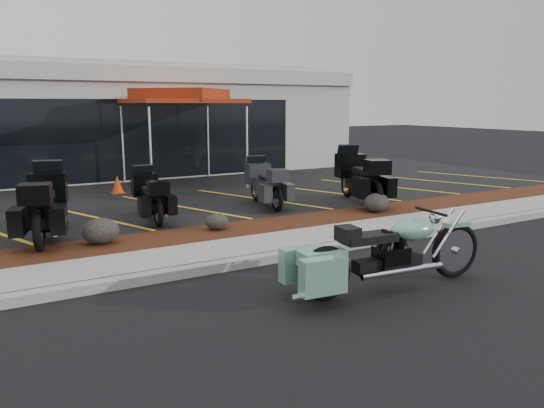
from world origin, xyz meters
TOP-DOWN VIEW (x-y plane):
  - ground at (0.00, 0.00)m, footprint 90.00×90.00m
  - curb at (0.00, 0.90)m, footprint 24.00×0.25m
  - sidewalk at (0.00, 1.60)m, footprint 24.00×1.20m
  - mulch_bed at (0.00, 2.80)m, footprint 24.00×1.20m
  - upper_lot at (0.00, 8.20)m, footprint 26.00×9.60m
  - dealership_building at (0.00, 14.47)m, footprint 18.00×8.16m
  - boulder_left at (-2.49, 2.95)m, footprint 0.66×0.55m
  - boulder_mid at (-0.23, 2.90)m, footprint 0.47×0.39m
  - boulder_right at (3.72, 2.68)m, footprint 0.64×0.53m
  - hero_cruiser at (1.88, -1.25)m, footprint 3.30×1.12m
  - touring_black_front at (-3.08, 4.68)m, footprint 1.48×2.57m
  - touring_black_mid at (-1.03, 5.19)m, footprint 0.93×2.02m
  - touring_grey at (1.98, 5.34)m, footprint 1.11×2.16m
  - touring_black_rear at (4.38, 4.61)m, footprint 1.62×2.64m
  - traffic_cone at (-0.82, 8.49)m, footprint 0.39×0.39m
  - popup_canopy at (1.36, 9.00)m, footprint 3.44×3.44m

SIDE VIEW (x-z plane):
  - ground at x=0.00m, z-range 0.00..0.00m
  - curb at x=0.00m, z-range 0.00..0.15m
  - sidewalk at x=0.00m, z-range 0.00..0.15m
  - upper_lot at x=0.00m, z-range 0.00..0.15m
  - mulch_bed at x=0.00m, z-range 0.00..0.16m
  - boulder_mid at x=-0.23m, z-range 0.16..0.49m
  - boulder_right at x=3.72m, z-range 0.16..0.61m
  - boulder_left at x=-2.49m, z-range 0.16..0.63m
  - traffic_cone at x=-0.82m, z-range 0.15..0.64m
  - hero_cruiser at x=1.88m, z-range 0.00..1.14m
  - touring_black_mid at x=-1.03m, z-range 0.15..1.29m
  - touring_grey at x=1.98m, z-range 0.15..1.35m
  - touring_black_front at x=-3.08m, z-range 0.15..1.56m
  - touring_black_rear at x=4.38m, z-range 0.15..1.59m
  - dealership_building at x=0.00m, z-range 0.01..4.01m
  - popup_canopy at x=1.36m, z-range 1.35..4.30m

